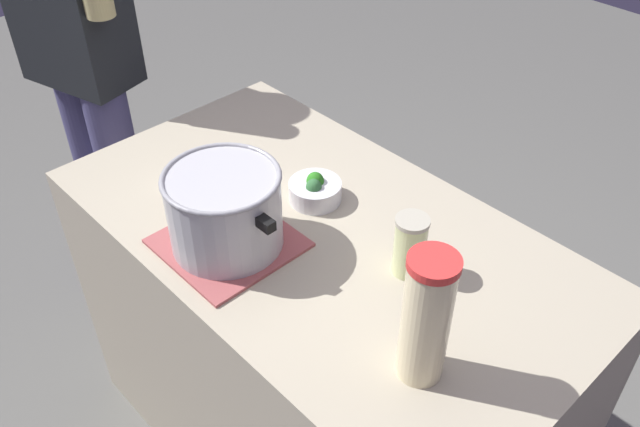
{
  "coord_description": "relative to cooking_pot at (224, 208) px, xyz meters",
  "views": [
    {
      "loc": [
        -0.87,
        0.82,
        1.91
      ],
      "look_at": [
        0.0,
        0.0,
        0.94
      ],
      "focal_mm": 37.53,
      "sensor_mm": 36.0,
      "label": 1
    }
  ],
  "objects": [
    {
      "name": "person_cook",
      "position": [
        0.92,
        -0.14,
        -0.06
      ],
      "size": [
        0.5,
        0.28,
        1.68
      ],
      "color": "#44426D",
      "rests_on": "ground_plane"
    },
    {
      "name": "dish_cloth",
      "position": [
        0.0,
        0.0,
        -0.1
      ],
      "size": [
        0.28,
        0.28,
        0.01
      ],
      "primitive_type": "cube",
      "color": "#A75151",
      "rests_on": "counter_slab"
    },
    {
      "name": "lemonade_pitcher",
      "position": [
        -0.53,
        -0.04,
        0.04
      ],
      "size": [
        0.09,
        0.09,
        0.28
      ],
      "color": "beige",
      "rests_on": "counter_slab"
    },
    {
      "name": "cooking_pot",
      "position": [
        0.0,
        0.0,
        0.0
      ],
      "size": [
        0.33,
        0.26,
        0.19
      ],
      "color": "#B7B7BC",
      "rests_on": "dish_cloth"
    },
    {
      "name": "mason_jar",
      "position": [
        -0.34,
        -0.23,
        -0.03
      ],
      "size": [
        0.07,
        0.07,
        0.15
      ],
      "color": "beige",
      "rests_on": "counter_slab"
    },
    {
      "name": "broccoli_bowl_front",
      "position": [
        0.25,
        -0.09,
        -0.07
      ],
      "size": [
        0.11,
        0.11,
        0.08
      ],
      "color": "silver",
      "rests_on": "counter_slab"
    },
    {
      "name": "counter_slab",
      "position": [
        -0.11,
        -0.19,
        -0.55
      ],
      "size": [
        1.32,
        0.73,
        0.89
      ],
      "primitive_type": "cube",
      "color": "#AFA58C",
      "rests_on": "ground_plane"
    },
    {
      "name": "broccoli_bowl_center",
      "position": [
        -0.01,
        -0.26,
        -0.08
      ],
      "size": [
        0.13,
        0.13,
        0.08
      ],
      "color": "silver",
      "rests_on": "counter_slab"
    }
  ]
}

